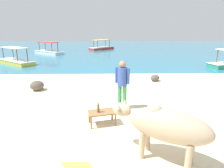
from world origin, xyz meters
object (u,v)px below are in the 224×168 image
cow (165,125)px  low_bench_table (102,114)px  bottle (98,108)px  boat_white (49,51)px  boat_yellow (16,60)px  person_standing (122,81)px  boat_red (102,47)px

cow → low_bench_table: 2.06m
bottle → boat_white: (-6.24, 16.43, -0.25)m
bottle → boat_white: 17.58m
bottle → boat_yellow: boat_yellow is taller
person_standing → boat_red: bearing=30.5°
bottle → boat_red: size_ratio=0.09×
boat_red → bottle: bearing=46.8°
low_bench_table → person_standing: 1.44m
bottle → person_standing: bearing=57.8°
cow → person_standing: size_ratio=1.23×
low_bench_table → boat_red: size_ratio=0.25×
bottle → boat_white: size_ratio=0.08×
cow → boat_white: (-7.63, 17.94, -0.53)m
person_standing → boat_white: 16.80m
cow → boat_white: size_ratio=0.55×
boat_yellow → boat_white: bearing=-57.6°
cow → boat_yellow: boat_yellow is taller
person_standing → boat_yellow: bearing=67.4°
bottle → cow: bearing=-47.5°
low_bench_table → bottle: (-0.10, -0.04, 0.18)m
low_bench_table → bottle: bottle is taller
cow → boat_yellow: size_ratio=0.55×
low_bench_table → boat_yellow: boat_yellow is taller
boat_red → boat_yellow: same height
boat_yellow → low_bench_table: bearing=163.2°
cow → boat_red: bearing=-53.3°
low_bench_table → cow: bearing=-64.2°
person_standing → boat_yellow: 11.73m
bottle → person_standing: (0.73, 1.16, 0.44)m
cow → low_bench_table: (-1.28, 1.55, -0.45)m
low_bench_table → boat_red: bearing=77.9°
low_bench_table → boat_white: size_ratio=0.23×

